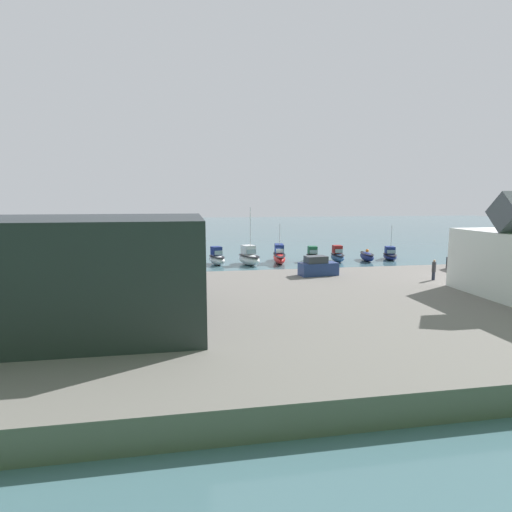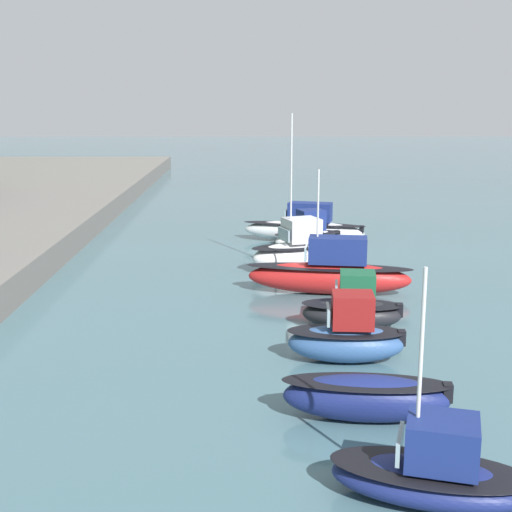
{
  "view_description": "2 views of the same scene",
  "coord_description": "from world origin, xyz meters",
  "px_view_note": "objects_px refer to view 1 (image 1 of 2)",
  "views": [
    {
      "loc": [
        12.89,
        60.03,
        9.96
      ],
      "look_at": [
        3.88,
        7.53,
        2.35
      ],
      "focal_mm": 28.0,
      "sensor_mm": 36.0,
      "label": 1
    },
    {
      "loc": [
        -35.61,
        3.53,
        9.41
      ],
      "look_at": [
        -3.89,
        2.99,
        2.51
      ],
      "focal_mm": 50.0,
      "sensor_mm": 36.0,
      "label": 2
    }
  ],
  "objects_px": {
    "moored_boat_0": "(390,255)",
    "moored_boat_4": "(279,256)",
    "moored_boat_2": "(337,256)",
    "moored_boat_3": "(313,256)",
    "moored_boat_7": "(194,259)",
    "parked_car_1": "(318,267)",
    "mooring_buoy_0": "(367,251)",
    "moored_boat_5": "(249,258)",
    "moored_boat_6": "(217,258)",
    "parked_car_0": "(467,262)",
    "person_on_quay": "(434,270)",
    "moored_boat_1": "(367,256)"
  },
  "relations": [
    {
      "from": "moored_boat_0",
      "to": "moored_boat_4",
      "type": "bearing_deg",
      "value": 17.2
    },
    {
      "from": "moored_boat_2",
      "to": "moored_boat_3",
      "type": "distance_m",
      "value": 3.99
    },
    {
      "from": "moored_boat_2",
      "to": "moored_boat_4",
      "type": "bearing_deg",
      "value": 1.17
    },
    {
      "from": "moored_boat_7",
      "to": "parked_car_1",
      "type": "relative_size",
      "value": 1.96
    },
    {
      "from": "mooring_buoy_0",
      "to": "moored_boat_5",
      "type": "bearing_deg",
      "value": 23.42
    },
    {
      "from": "moored_boat_2",
      "to": "moored_boat_6",
      "type": "xyz_separation_m",
      "value": [
        19.32,
        -0.28,
        0.07
      ]
    },
    {
      "from": "moored_boat_0",
      "to": "moored_boat_5",
      "type": "bearing_deg",
      "value": 20.1
    },
    {
      "from": "moored_boat_7",
      "to": "parked_car_0",
      "type": "distance_m",
      "value": 36.98
    },
    {
      "from": "moored_boat_6",
      "to": "parked_car_0",
      "type": "distance_m",
      "value": 33.97
    },
    {
      "from": "moored_boat_2",
      "to": "moored_boat_3",
      "type": "height_order",
      "value": "moored_boat_2"
    },
    {
      "from": "person_on_quay",
      "to": "mooring_buoy_0",
      "type": "height_order",
      "value": "person_on_quay"
    },
    {
      "from": "moored_boat_7",
      "to": "mooring_buoy_0",
      "type": "bearing_deg",
      "value": -148.71
    },
    {
      "from": "moored_boat_4",
      "to": "parked_car_1",
      "type": "relative_size",
      "value": 1.93
    },
    {
      "from": "moored_boat_0",
      "to": "person_on_quay",
      "type": "distance_m",
      "value": 25.29
    },
    {
      "from": "moored_boat_5",
      "to": "moored_boat_6",
      "type": "xyz_separation_m",
      "value": [
        4.83,
        -1.04,
        -0.11
      ]
    },
    {
      "from": "moored_boat_0",
      "to": "moored_boat_6",
      "type": "height_order",
      "value": "moored_boat_0"
    },
    {
      "from": "moored_boat_4",
      "to": "person_on_quay",
      "type": "relative_size",
      "value": 3.95
    },
    {
      "from": "moored_boat_6",
      "to": "person_on_quay",
      "type": "bearing_deg",
      "value": 113.93
    },
    {
      "from": "moored_boat_7",
      "to": "mooring_buoy_0",
      "type": "distance_m",
      "value": 33.84
    },
    {
      "from": "moored_boat_0",
      "to": "moored_boat_7",
      "type": "height_order",
      "value": "moored_boat_0"
    },
    {
      "from": "moored_boat_1",
      "to": "moored_boat_4",
      "type": "xyz_separation_m",
      "value": [
        14.45,
        -0.63,
        0.33
      ]
    },
    {
      "from": "moored_boat_3",
      "to": "parked_car_0",
      "type": "distance_m",
      "value": 23.04
    },
    {
      "from": "moored_boat_2",
      "to": "moored_boat_5",
      "type": "height_order",
      "value": "moored_boat_5"
    },
    {
      "from": "parked_car_1",
      "to": "moored_boat_3",
      "type": "bearing_deg",
      "value": 156.91
    },
    {
      "from": "moored_boat_5",
      "to": "parked_car_0",
      "type": "xyz_separation_m",
      "value": [
        -23.73,
        17.3,
        1.41
      ]
    },
    {
      "from": "moored_boat_6",
      "to": "moored_boat_7",
      "type": "distance_m",
      "value": 3.47
    },
    {
      "from": "moored_boat_1",
      "to": "moored_boat_5",
      "type": "height_order",
      "value": "moored_boat_5"
    },
    {
      "from": "moored_boat_6",
      "to": "moored_boat_2",
      "type": "bearing_deg",
      "value": 161.6
    },
    {
      "from": "moored_boat_6",
      "to": "mooring_buoy_0",
      "type": "height_order",
      "value": "moored_boat_6"
    },
    {
      "from": "moored_boat_1",
      "to": "moored_boat_2",
      "type": "bearing_deg",
      "value": 5.2
    },
    {
      "from": "moored_boat_3",
      "to": "moored_boat_1",
      "type": "bearing_deg",
      "value": -178.73
    },
    {
      "from": "moored_boat_0",
      "to": "moored_boat_7",
      "type": "xyz_separation_m",
      "value": [
        32.27,
        0.33,
        0.24
      ]
    },
    {
      "from": "moored_boat_6",
      "to": "moored_boat_0",
      "type": "bearing_deg",
      "value": 163.24
    },
    {
      "from": "moored_boat_2",
      "to": "parked_car_0",
      "type": "relative_size",
      "value": 1.04
    },
    {
      "from": "moored_boat_6",
      "to": "moored_boat_5",
      "type": "bearing_deg",
      "value": 150.33
    },
    {
      "from": "person_on_quay",
      "to": "moored_boat_5",
      "type": "bearing_deg",
      "value": -54.61
    },
    {
      "from": "moored_boat_1",
      "to": "moored_boat_7",
      "type": "xyz_separation_m",
      "value": [
        27.78,
        -0.48,
        0.25
      ]
    },
    {
      "from": "moored_boat_3",
      "to": "mooring_buoy_0",
      "type": "distance_m",
      "value": 16.29
    },
    {
      "from": "moored_boat_1",
      "to": "moored_boat_4",
      "type": "distance_m",
      "value": 14.47
    },
    {
      "from": "moored_boat_0",
      "to": "moored_boat_5",
      "type": "relative_size",
      "value": 0.66
    },
    {
      "from": "moored_boat_1",
      "to": "parked_car_0",
      "type": "height_order",
      "value": "parked_car_0"
    },
    {
      "from": "moored_boat_0",
      "to": "moored_boat_7",
      "type": "relative_size",
      "value": 0.67
    },
    {
      "from": "moored_boat_0",
      "to": "moored_boat_2",
      "type": "xyz_separation_m",
      "value": [
        9.47,
        0.69,
        0.18
      ]
    },
    {
      "from": "moored_boat_0",
      "to": "moored_boat_2",
      "type": "height_order",
      "value": "moored_boat_0"
    },
    {
      "from": "moored_boat_1",
      "to": "parked_car_1",
      "type": "bearing_deg",
      "value": 58.51
    },
    {
      "from": "moored_boat_3",
      "to": "parked_car_0",
      "type": "bearing_deg",
      "value": 132.07
    },
    {
      "from": "moored_boat_0",
      "to": "parked_car_0",
      "type": "height_order",
      "value": "moored_boat_0"
    },
    {
      "from": "moored_boat_5",
      "to": "parked_car_0",
      "type": "height_order",
      "value": "moored_boat_5"
    },
    {
      "from": "moored_boat_2",
      "to": "moored_boat_4",
      "type": "height_order",
      "value": "moored_boat_4"
    },
    {
      "from": "moored_boat_3",
      "to": "parked_car_0",
      "type": "xyz_separation_m",
      "value": [
        -13.14,
        18.85,
        1.65
      ]
    }
  ]
}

